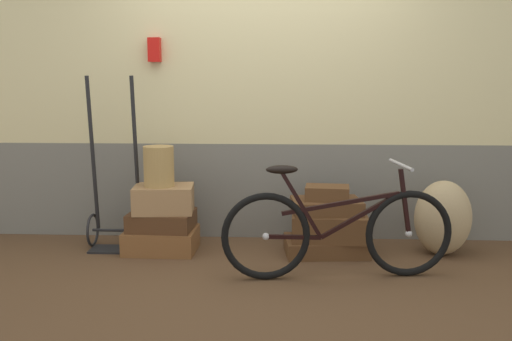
# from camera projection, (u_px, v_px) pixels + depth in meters

# --- Properties ---
(ground) EXTENTS (9.48, 5.20, 0.06)m
(ground) POSITION_uv_depth(u_px,v_px,m) (261.00, 269.00, 4.21)
(ground) COLOR #513823
(station_building) EXTENTS (7.48, 0.74, 3.01)m
(station_building) POSITION_uv_depth(u_px,v_px,m) (266.00, 64.00, 4.80)
(station_building) COLOR slate
(station_building) RESTS_ON ground
(suitcase_0) EXTENTS (0.57, 0.43, 0.18)m
(suitcase_0) POSITION_uv_depth(u_px,v_px,m) (161.00, 240.00, 4.54)
(suitcase_0) COLOR brown
(suitcase_0) RESTS_ON ground
(suitcase_1) EXTENTS (0.52, 0.42, 0.14)m
(suitcase_1) POSITION_uv_depth(u_px,v_px,m) (162.00, 220.00, 4.52)
(suitcase_1) COLOR #4C2D19
(suitcase_1) RESTS_ON suitcase_0
(suitcase_2) EXTENTS (0.50, 0.40, 0.21)m
(suitcase_2) POSITION_uv_depth(u_px,v_px,m) (164.00, 199.00, 4.49)
(suitcase_2) COLOR #9E754C
(suitcase_2) RESTS_ON suitcase_1
(suitcase_3) EXTENTS (0.68, 0.47, 0.12)m
(suitcase_3) POSITION_uv_depth(u_px,v_px,m) (326.00, 246.00, 4.47)
(suitcase_3) COLOR brown
(suitcase_3) RESTS_ON ground
(suitcase_4) EXTENTS (0.60, 0.39, 0.20)m
(suitcase_4) POSITION_uv_depth(u_px,v_px,m) (329.00, 227.00, 4.43)
(suitcase_4) COLOR brown
(suitcase_4) RESTS_ON suitcase_3
(suitcase_5) EXTENTS (0.58, 0.43, 0.11)m
(suitcase_5) POSITION_uv_depth(u_px,v_px,m) (326.00, 206.00, 4.45)
(suitcase_5) COLOR brown
(suitcase_5) RESTS_ON suitcase_4
(suitcase_6) EXTENTS (0.36, 0.27, 0.11)m
(suitcase_6) POSITION_uv_depth(u_px,v_px,m) (327.00, 193.00, 4.41)
(suitcase_6) COLOR brown
(suitcase_6) RESTS_ON suitcase_5
(wicker_basket) EXTENTS (0.24, 0.24, 0.32)m
(wicker_basket) POSITION_uv_depth(u_px,v_px,m) (159.00, 166.00, 4.43)
(wicker_basket) COLOR #A8844C
(wicker_basket) RESTS_ON suitcase_2
(luggage_trolley) EXTENTS (0.44, 0.36, 1.41)m
(luggage_trolley) POSITION_uv_depth(u_px,v_px,m) (116.00, 208.00, 4.61)
(luggage_trolley) COLOR black
(luggage_trolley) RESTS_ON ground
(burlap_sack) EXTENTS (0.44, 0.38, 0.60)m
(burlap_sack) POSITION_uv_depth(u_px,v_px,m) (443.00, 218.00, 4.42)
(burlap_sack) COLOR tan
(burlap_sack) RESTS_ON ground
(bicycle) EXTENTS (1.62, 0.46, 0.81)m
(bicycle) POSITION_uv_depth(u_px,v_px,m) (337.00, 231.00, 3.88)
(bicycle) COLOR black
(bicycle) RESTS_ON ground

